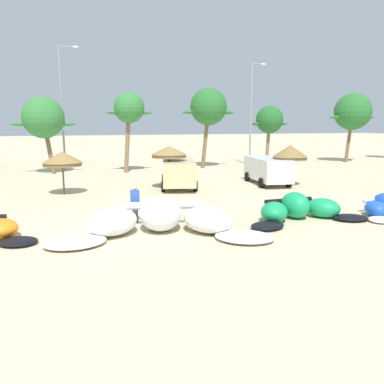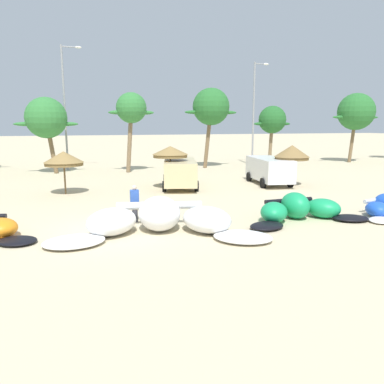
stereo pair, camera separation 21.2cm
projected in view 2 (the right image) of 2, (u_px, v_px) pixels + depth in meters
The scene contains 16 objects.
ground_plane at pixel (109, 231), 15.17m from camera, with size 260.00×260.00×0.00m, color beige.
kite_left_of_center at pixel (160, 220), 14.74m from camera, with size 8.43×4.84×1.36m.
kite_center at pixel (299, 210), 16.80m from camera, with size 5.98×2.78×1.18m.
beach_umbrella_middle at pixel (64, 158), 22.64m from camera, with size 2.34×2.34×2.58m.
beach_umbrella_near_palms at pixel (170, 152), 24.52m from camera, with size 2.31×2.31×2.78m.
beach_umbrella_outermost at pixel (292, 152), 25.74m from camera, with size 2.36×2.36×2.78m.
parked_van at pixel (269, 169), 26.70m from camera, with size 2.66×5.12×1.84m.
parked_car_second at pixel (180, 171), 25.37m from camera, with size 3.25×5.49×1.84m.
person_by_umbrellas at pixel (135, 203), 16.36m from camera, with size 0.36×0.24×1.62m.
palm_left_of_gap at pixel (46, 118), 31.67m from camera, with size 5.12×3.42×6.40m.
palm_center_left at pixel (131, 109), 32.53m from camera, with size 3.92×2.61×6.85m.
palm_center_right at pixel (211, 107), 35.87m from camera, with size 5.23×3.48×7.52m.
palm_right_of_gap at pixel (272, 120), 40.17m from camera, with size 4.33×2.88×6.07m.
palm_right at pixel (356, 112), 41.22m from camera, with size 5.94×3.96×7.47m.
lamppost_west_center at pixel (66, 103), 33.80m from camera, with size 1.79×0.24×10.95m.
lamppost_east_center at pixel (255, 109), 37.92m from camera, with size 1.60×0.24×10.14m.
Camera 2 is at (-1.24, -14.97, 4.20)m, focal length 35.62 mm.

